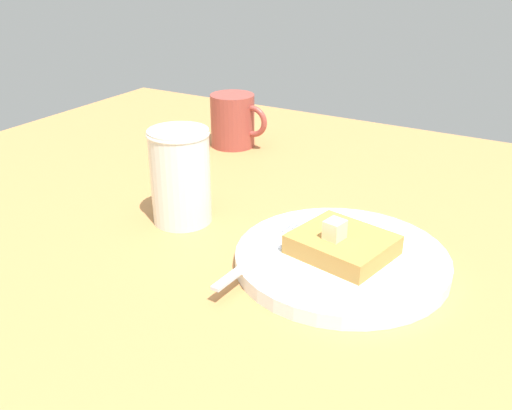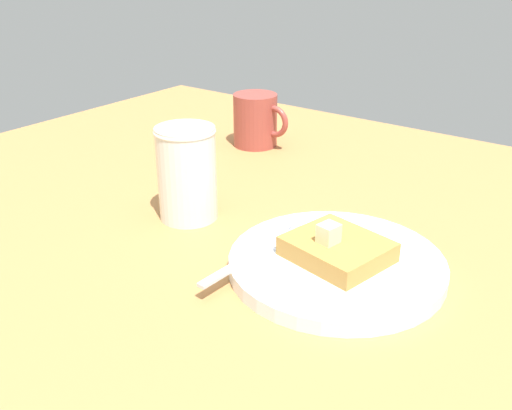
% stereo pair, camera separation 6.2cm
% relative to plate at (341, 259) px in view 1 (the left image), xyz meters
% --- Properties ---
extents(table_surface, '(1.21, 1.21, 0.03)m').
position_rel_plate_xyz_m(table_surface, '(-0.10, -0.09, -0.02)').
color(table_surface, '#B77C46').
rests_on(table_surface, ground).
extents(plate, '(0.22, 0.22, 0.02)m').
position_rel_plate_xyz_m(plate, '(0.00, 0.00, 0.00)').
color(plate, white).
rests_on(plate, table_surface).
extents(toast_slice_center, '(0.11, 0.10, 0.02)m').
position_rel_plate_xyz_m(toast_slice_center, '(-0.00, 0.00, 0.02)').
color(toast_slice_center, '#BA843D').
rests_on(toast_slice_center, plate).
extents(butter_pat_primary, '(0.02, 0.02, 0.02)m').
position_rel_plate_xyz_m(butter_pat_primary, '(-0.01, -0.01, 0.04)').
color(butter_pat_primary, beige).
rests_on(butter_pat_primary, toast_slice_center).
extents(fork, '(0.02, 0.16, 0.00)m').
position_rel_plate_xyz_m(fork, '(-0.07, -0.03, 0.01)').
color(fork, silver).
rests_on(fork, plate).
extents(syrup_jar, '(0.07, 0.07, 0.11)m').
position_rel_plate_xyz_m(syrup_jar, '(-0.21, 0.00, 0.04)').
color(syrup_jar, '#461B0A').
rests_on(syrup_jar, table_surface).
extents(coffee_mug, '(0.10, 0.07, 0.09)m').
position_rel_plate_xyz_m(coffee_mug, '(-0.30, 0.27, 0.03)').
color(coffee_mug, '#963F37').
rests_on(coffee_mug, table_surface).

